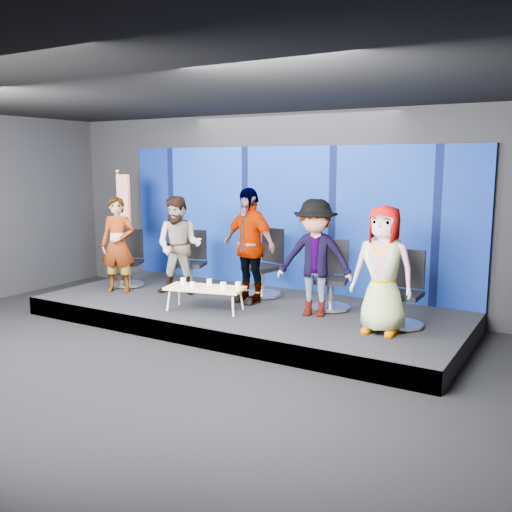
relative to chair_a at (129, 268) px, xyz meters
The scene contains 21 objects.
ground 3.78m from the chair_a, 44.37° to the right, with size 10.00×10.00×0.00m, color black.
room_walls 4.13m from the chair_a, 44.37° to the right, with size 10.02×8.02×3.51m.
riser 2.71m from the chair_a, ahead, with size 7.00×3.00×0.30m, color black.
backdrop 3.13m from the chair_a, 26.73° to the left, with size 7.00×0.08×2.60m, color #071352.
chair_a is the anchor object (origin of this frame).
panelist_a 0.72m from the chair_a, 67.84° to the right, with size 0.62×0.41×1.71m, color black.
chair_b 1.24m from the chair_a, 19.80° to the left, with size 0.76×0.76×1.07m.
panelist_b 1.37m from the chair_a, ahead, with size 0.84×0.66×1.73m, color black.
chair_c 2.69m from the chair_a, 12.46° to the left, with size 0.81×0.81×1.18m.
panelist_c 2.68m from the chair_a, ahead, with size 1.12×0.47×1.91m, color black.
chair_d 4.00m from the chair_a, ahead, with size 0.74×0.74×1.10m.
panelist_d 3.95m from the chair_a, ahead, with size 1.15×0.66×1.78m, color black.
chair_e 5.26m from the chair_a, ahead, with size 0.62×0.62×1.08m.
panelist_e 5.14m from the chair_a, ahead, with size 0.86×0.56×1.76m, color black.
coffee_table 2.44m from the chair_a, 18.44° to the right, with size 1.31×0.79×0.38m.
mug_a 2.05m from the chair_a, 22.39° to the right, with size 0.09×0.09×0.11m, color white.
mug_b 2.36m from the chair_a, 22.74° to the right, with size 0.08×0.08×0.09m, color white.
mug_c 2.38m from the chair_a, 15.27° to the right, with size 0.08×0.08×0.10m, color white.
mug_d 2.74m from the chair_a, 15.71° to the right, with size 0.09×0.09×0.11m, color white.
mug_e 2.87m from the chair_a, 11.82° to the right, with size 0.09×0.09×0.10m, color white.
flag_stand 1.01m from the chair_a, 143.10° to the left, with size 0.50×0.29×2.20m.
Camera 1 is at (4.80, -5.29, 2.61)m, focal length 40.00 mm.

